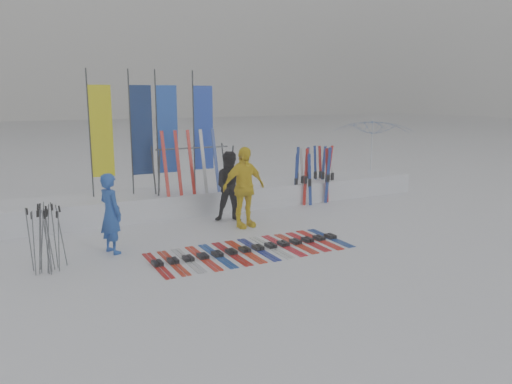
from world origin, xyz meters
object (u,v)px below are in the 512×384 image
person_black (231,187)px  tent_canopy (373,154)px  person_yellow (244,187)px  person_blue (111,213)px  ski_rack (193,163)px  ski_row (251,249)px

person_black → tent_canopy: 6.40m
person_yellow → tent_canopy: 6.60m
person_blue → person_black: person_black is taller
person_yellow → ski_rack: person_yellow is taller
person_yellow → ski_row: person_yellow is taller
person_blue → person_yellow: 3.32m
person_black → person_yellow: (0.02, -0.67, 0.09)m
person_black → tent_canopy: (6.11, 1.85, 0.32)m
person_black → person_yellow: size_ratio=0.91×
ski_row → tent_canopy: bearing=32.4°
person_blue → person_yellow: bearing=-99.6°
person_blue → tent_canopy: 9.87m
person_black → person_blue: bearing=-136.2°
person_blue → ski_rack: size_ratio=0.80×
person_yellow → tent_canopy: tent_canopy is taller
person_black → ski_row: bearing=-83.1°
person_black → tent_canopy: bearing=39.5°
ski_row → person_black: bearing=74.3°
ski_row → person_yellow: bearing=68.4°
person_blue → person_black: (3.24, 1.26, 0.07)m
ski_rack → tent_canopy: bearing=5.9°
person_yellow → ski_rack: size_ratio=0.96×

